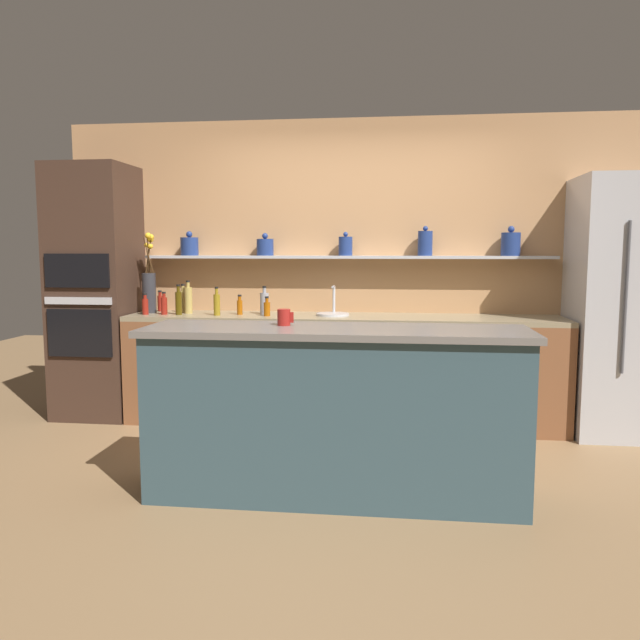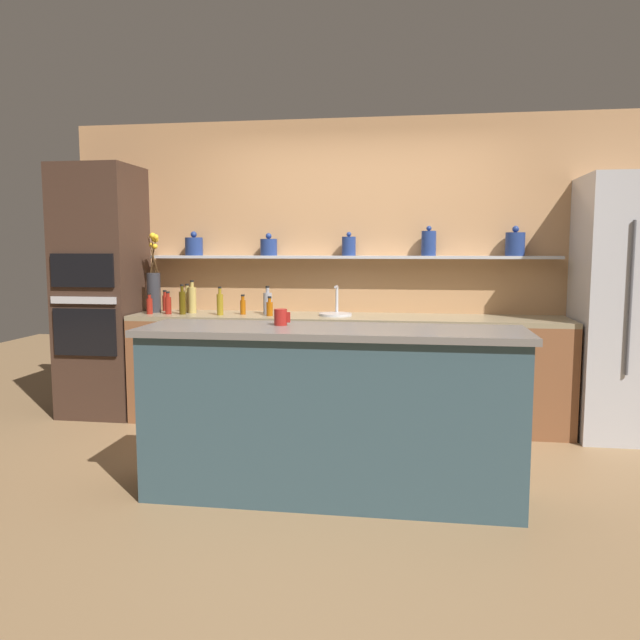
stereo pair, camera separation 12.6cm
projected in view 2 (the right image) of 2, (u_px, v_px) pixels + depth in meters
name	position (u px, v px, depth m)	size (l,w,h in m)	color
ground_plane	(338.00, 475.00, 4.10)	(12.00, 12.00, 0.00)	olive
back_wall_unit	(360.00, 269.00, 5.52)	(5.20, 0.28, 2.60)	tan
back_counter_unit	(345.00, 370.00, 5.28)	(3.64, 0.62, 0.92)	brown
island_counter	(331.00, 413.00, 3.69)	(2.26, 0.61, 1.02)	#334C56
refrigerator	(635.00, 308.00, 4.84)	(0.85, 0.73, 2.04)	#B7B7BC
oven_tower	(102.00, 292.00, 5.53)	(0.66, 0.64, 2.20)	#3D281E
flower_vase	(154.00, 286.00, 5.49)	(0.13, 0.16, 0.70)	#2D2D33
sink_fixture	(335.00, 312.00, 5.25)	(0.28, 0.28, 0.25)	#B7B7BC
bottle_sauce_0	(270.00, 308.00, 5.21)	(0.05, 0.05, 0.16)	#9E4C0A
bottle_sauce_1	(165.00, 302.00, 5.64)	(0.05, 0.05, 0.19)	maroon
bottle_sauce_2	(168.00, 305.00, 5.36)	(0.05, 0.05, 0.19)	maroon
bottle_oil_3	(220.00, 304.00, 5.27)	(0.05, 0.05, 0.24)	olive
bottle_sauce_4	(150.00, 305.00, 5.36)	(0.05, 0.05, 0.18)	maroon
bottle_spirit_5	(192.00, 299.00, 5.44)	(0.07, 0.07, 0.29)	tan
bottle_spirit_6	(268.00, 303.00, 5.36)	(0.08, 0.08, 0.24)	gray
bottle_spirit_7	(187.00, 300.00, 5.51)	(0.06, 0.06, 0.25)	tan
bottle_sauce_8	(243.00, 306.00, 5.33)	(0.05, 0.05, 0.17)	#9E4C0A
bottle_oil_9	(182.00, 302.00, 5.33)	(0.05, 0.05, 0.26)	#47380A
coffee_mug	(281.00, 317.00, 3.75)	(0.10, 0.08, 0.10)	maroon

